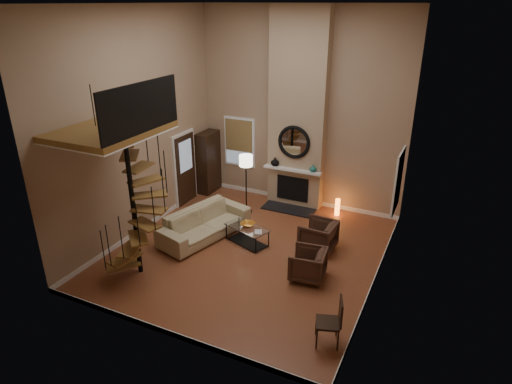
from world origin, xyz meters
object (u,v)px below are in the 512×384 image
at_px(floor_lamp, 246,165).
at_px(armchair_far, 311,265).
at_px(coffee_table, 247,233).
at_px(hutch, 209,162).
at_px(side_chair, 333,319).
at_px(sofa, 205,222).
at_px(accent_lamp, 337,207).
at_px(armchair_near, 321,236).

bearing_deg(floor_lamp, armchair_far, -40.98).
bearing_deg(coffee_table, armchair_far, -22.44).
height_order(hutch, armchair_far, hutch).
bearing_deg(side_chair, sofa, 149.56).
bearing_deg(coffee_table, sofa, -172.61).
height_order(sofa, accent_lamp, sofa).
bearing_deg(hutch, armchair_near, -24.80).
xyz_separation_m(armchair_far, accent_lamp, (-0.34, 3.28, -0.10)).
bearing_deg(coffee_table, armchair_near, 15.90).
relative_size(sofa, armchair_far, 3.31).
bearing_deg(armchair_near, side_chair, 24.37).
xyz_separation_m(hutch, coffee_table, (2.56, -2.48, -0.67)).
height_order(hutch, accent_lamp, hutch).
relative_size(armchair_near, side_chair, 0.88).
bearing_deg(sofa, armchair_near, -62.08).
relative_size(armchair_near, coffee_table, 0.66).
bearing_deg(sofa, armchair_far, -86.69).
relative_size(armchair_far, coffee_table, 0.61).
distance_m(armchair_far, floor_lamp, 3.77).
distance_m(floor_lamp, side_chair, 5.60).
height_order(hutch, coffee_table, hutch).
xyz_separation_m(sofa, side_chair, (4.03, -2.37, 0.13)).
bearing_deg(floor_lamp, armchair_near, -23.12).
bearing_deg(armchair_far, accent_lamp, 178.95).
bearing_deg(armchair_far, hutch, -133.16).
bearing_deg(sofa, coffee_table, -67.30).
distance_m(sofa, accent_lamp, 3.78).
height_order(sofa, side_chair, side_chair).
xyz_separation_m(hutch, armchair_far, (4.49, -3.27, -0.60)).
distance_m(armchair_near, floor_lamp, 2.97).
height_order(armchair_far, coffee_table, armchair_far).
bearing_deg(armchair_near, floor_lamp, -110.00).
xyz_separation_m(sofa, coffee_table, (1.13, 0.15, -0.11)).
height_order(coffee_table, accent_lamp, accent_lamp).
xyz_separation_m(coffee_table, accent_lamp, (1.58, 2.49, -0.03)).
height_order(coffee_table, floor_lamp, floor_lamp).
distance_m(sofa, armchair_far, 3.12).
relative_size(hutch, accent_lamp, 4.01).
height_order(hutch, sofa, hutch).
relative_size(coffee_table, accent_lamp, 2.57).
bearing_deg(armchair_far, sofa, -109.04).
relative_size(sofa, floor_lamp, 1.45).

